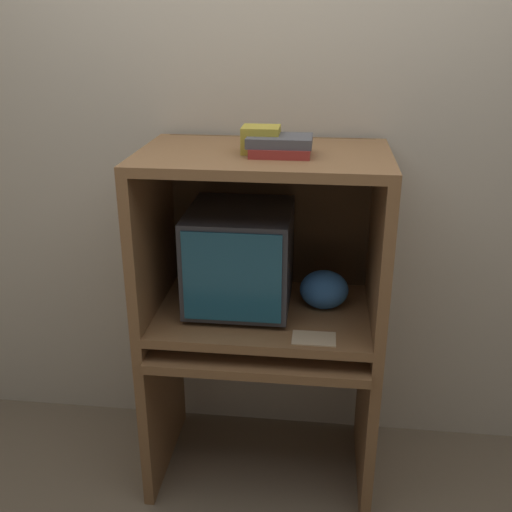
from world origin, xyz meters
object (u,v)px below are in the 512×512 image
object	(u,v)px
keyboard	(241,338)
mouse	(315,342)
crt_monitor	(240,257)
book_stack	(280,145)
storage_box	(261,140)
snack_bag	(324,290)

from	to	relation	value
keyboard	mouse	distance (m)	0.28
crt_monitor	book_stack	bearing A→B (deg)	-28.67
keyboard	storage_box	distance (m)	0.76
mouse	book_stack	distance (m)	0.75
crt_monitor	mouse	bearing A→B (deg)	-22.78
storage_box	crt_monitor	bearing A→B (deg)	150.07
book_stack	storage_box	xyz separation A→B (m)	(-0.07, 0.04, 0.01)
keyboard	storage_box	size ratio (longest dim) A/B	3.34
snack_bag	storage_box	distance (m)	0.64
keyboard	mouse	xyz separation A→B (m)	(0.28, -0.00, 0.00)
book_stack	storage_box	world-z (taller)	storage_box
snack_bag	storage_box	size ratio (longest dim) A/B	1.45
crt_monitor	mouse	world-z (taller)	crt_monitor
crt_monitor	keyboard	xyz separation A→B (m)	(0.02, -0.13, -0.29)
crt_monitor	storage_box	xyz separation A→B (m)	(0.09, -0.05, 0.47)
keyboard	snack_bag	world-z (taller)	snack_bag
mouse	storage_box	size ratio (longest dim) A/B	0.53
book_stack	snack_bag	bearing A→B (deg)	28.81
snack_bag	book_stack	xyz separation A→B (m)	(-0.17, -0.10, 0.58)
book_stack	storage_box	bearing A→B (deg)	152.93
crt_monitor	book_stack	world-z (taller)	book_stack
book_stack	keyboard	bearing A→B (deg)	-162.93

